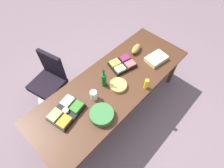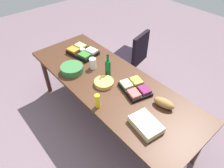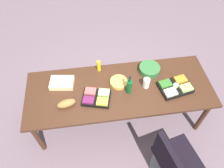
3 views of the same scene
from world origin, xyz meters
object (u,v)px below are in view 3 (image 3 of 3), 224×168
sheet_cake (62,83)px  office_chair (172,161)px  conference_table (119,92)px  fruit_platter (96,97)px  bread_loaf (66,103)px  mayo_jar (146,83)px  veggie_tray (175,87)px  mustard_bottle (99,66)px  salad_bowl (149,69)px  chip_bowl (118,82)px  wine_bottle (129,86)px

sheet_cake → office_chair: bearing=139.6°
conference_table → fruit_platter: fruit_platter is taller
bread_loaf → mayo_jar: size_ratio=1.60×
office_chair → veggie_tray: office_chair is taller
mustard_bottle → mayo_jar: size_ratio=1.14×
conference_table → fruit_platter: size_ratio=6.08×
bread_loaf → mayo_jar: 1.09m
sheet_cake → salad_bowl: (-1.25, -0.07, 0.01)m
sheet_cake → veggie_tray: size_ratio=0.68×
sheet_cake → bread_loaf: size_ratio=1.33×
conference_table → chip_bowl: chip_bowl is taller
sheet_cake → fruit_platter: (-0.45, 0.30, -0.00)m
veggie_tray → conference_table: bearing=-7.9°
veggie_tray → salad_bowl: (0.27, -0.35, 0.01)m
office_chair → bread_loaf: (1.25, -0.76, 0.45)m
fruit_platter → mustard_bottle: size_ratio=2.45×
veggie_tray → office_chair: bearing=76.0°
bread_loaf → veggie_tray: bearing=-177.3°
veggie_tray → chip_bowl: (0.75, -0.19, -0.01)m
sheet_cake → mayo_jar: bearing=170.4°
mustard_bottle → conference_table: bearing=123.0°
office_chair → salad_bowl: (0.06, -1.19, 0.45)m
bread_loaf → mayo_jar: mayo_jar is taller
office_chair → bread_loaf: size_ratio=3.96×
fruit_platter → salad_bowl: size_ratio=1.41×
conference_table → mustard_bottle: (0.25, -0.38, 0.16)m
wine_bottle → fruit_platter: wine_bottle is taller
conference_table → office_chair: (-0.54, 0.94, -0.33)m
wine_bottle → mayo_jar: 0.26m
mustard_bottle → mayo_jar: bearing=147.3°
fruit_platter → sheet_cake: bearing=-34.1°
veggie_tray → chip_bowl: bearing=-14.5°
office_chair → wine_bottle: (0.43, -0.87, 0.53)m
office_chair → chip_bowl: size_ratio=3.92×
mustard_bottle → mayo_jar: (-0.61, 0.39, -0.01)m
office_chair → veggie_tray: bearing=-104.0°
wine_bottle → bread_loaf: size_ratio=1.31×
veggie_tray → fruit_platter: (1.07, 0.02, -0.00)m
wine_bottle → mayo_jar: size_ratio=2.10×
office_chair → fruit_platter: bearing=-43.3°
conference_table → sheet_cake: (0.78, -0.18, 0.11)m
office_chair → chip_bowl: bearing=-62.2°
veggie_tray → chip_bowl: size_ratio=1.93×
office_chair → mustard_bottle: 1.61m
sheet_cake → fruit_platter: size_ratio=0.76×
office_chair → wine_bottle: size_ratio=3.02×
conference_table → office_chair: size_ratio=2.68×
fruit_platter → mayo_jar: 0.70m
veggie_tray → mayo_jar: mayo_jar is taller
conference_table → chip_bowl: size_ratio=10.51×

